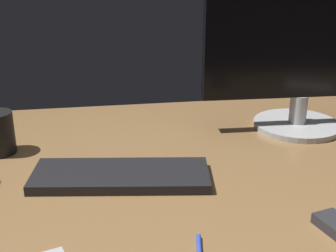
# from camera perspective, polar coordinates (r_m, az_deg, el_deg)

# --- Properties ---
(desk) EXTENTS (1.40, 0.84, 0.02)m
(desk) POSITION_cam_1_polar(r_m,az_deg,el_deg) (1.00, 4.65, -5.07)
(desk) COLOR olive
(desk) RESTS_ON ground
(monitor) EXTENTS (0.50, 0.22, 0.37)m
(monitor) POSITION_cam_1_polar(r_m,az_deg,el_deg) (1.17, 16.56, 8.70)
(monitor) COLOR #BBBBBB
(monitor) RESTS_ON desk
(keyboard) EXTENTS (0.36, 0.18, 0.02)m
(keyboard) POSITION_cam_1_polar(r_m,az_deg,el_deg) (0.92, -5.88, -6.15)
(keyboard) COLOR black
(keyboard) RESTS_ON desk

